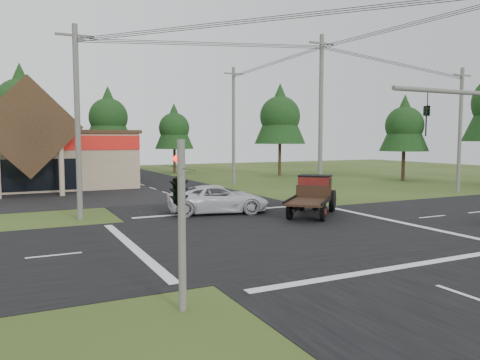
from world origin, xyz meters
TOP-DOWN VIEW (x-y plane):
  - ground at (0.00, 0.00)m, footprint 120.00×120.00m
  - road_ns at (0.00, 0.00)m, footprint 12.00×120.00m
  - road_ew at (0.00, 0.00)m, footprint 120.00×12.00m
  - traffic_signal_corner at (-7.50, -7.32)m, footprint 0.53×2.48m
  - utility_pole_nw at (-8.00, 8.00)m, footprint 2.00×0.30m
  - utility_pole_ne at (8.00, 8.00)m, footprint 2.00×0.30m
  - utility_pole_far at (22.00, 8.00)m, footprint 2.00×0.30m
  - utility_pole_n at (8.00, 22.00)m, footprint 2.00×0.30m
  - tree_row_c at (-10.00, 41.00)m, footprint 7.28×7.28m
  - tree_row_d at (0.00, 42.00)m, footprint 6.16×6.16m
  - tree_row_e at (8.00, 40.00)m, footprint 5.04×5.04m
  - tree_side_ne at (18.00, 30.00)m, footprint 6.16×6.16m
  - tree_side_e_near at (26.00, 18.00)m, footprint 5.04×5.04m
  - antique_flatbed_truck at (4.09, 3.38)m, footprint 5.41×5.42m
  - white_pickup at (-0.30, 6.70)m, footprint 6.50×4.10m

SIDE VIEW (x-z plane):
  - ground at x=0.00m, z-range 0.00..0.00m
  - road_ns at x=0.00m, z-range 0.00..0.02m
  - road_ew at x=0.00m, z-range 0.00..0.02m
  - white_pickup at x=-0.30m, z-range 0.00..1.67m
  - antique_flatbed_truck at x=4.09m, z-range 0.00..2.32m
  - traffic_signal_corner at x=-7.50m, z-range 1.32..5.72m
  - utility_pole_far at x=22.00m, z-range 0.14..10.34m
  - utility_pole_nw at x=-8.00m, z-range 0.14..10.64m
  - utility_pole_n at x=8.00m, z-range 0.14..11.34m
  - utility_pole_ne at x=8.00m, z-range 0.14..11.64m
  - tree_row_e at x=8.00m, z-range 1.49..10.58m
  - tree_side_e_near at x=26.00m, z-range 1.49..10.58m
  - tree_row_d at x=0.00m, z-range 1.82..12.93m
  - tree_side_ne at x=18.00m, z-range 1.82..12.93m
  - tree_row_c at x=-10.00m, z-range 2.16..15.29m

